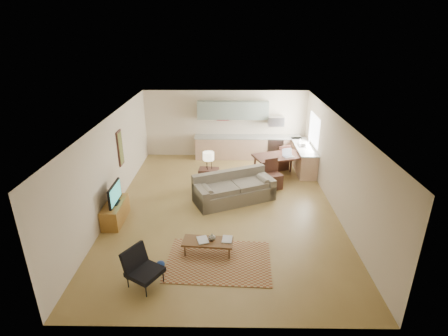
{
  "coord_description": "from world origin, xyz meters",
  "views": [
    {
      "loc": [
        0.12,
        -9.25,
        5.1
      ],
      "look_at": [
        0.0,
        0.3,
        1.15
      ],
      "focal_mm": 28.0,
      "sensor_mm": 36.0,
      "label": 1
    }
  ],
  "objects_px": {
    "sofa": "(234,188)",
    "tv_credenza": "(115,212)",
    "console_table": "(209,179)",
    "dining_table": "(278,167)",
    "coffee_table": "(208,247)",
    "armchair": "(145,269)"
  },
  "relations": [
    {
      "from": "armchair",
      "to": "console_table",
      "type": "relative_size",
      "value": 1.11
    },
    {
      "from": "tv_credenza",
      "to": "console_table",
      "type": "height_order",
      "value": "console_table"
    },
    {
      "from": "sofa",
      "to": "tv_credenza",
      "type": "distance_m",
      "value": 3.55
    },
    {
      "from": "armchair",
      "to": "tv_credenza",
      "type": "xyz_separation_m",
      "value": [
        -1.4,
        2.56,
        -0.13
      ]
    },
    {
      "from": "coffee_table",
      "to": "console_table",
      "type": "bearing_deg",
      "value": 97.63
    },
    {
      "from": "console_table",
      "to": "coffee_table",
      "type": "bearing_deg",
      "value": -82.33
    },
    {
      "from": "sofa",
      "to": "dining_table",
      "type": "height_order",
      "value": "sofa"
    },
    {
      "from": "sofa",
      "to": "dining_table",
      "type": "bearing_deg",
      "value": 24.54
    },
    {
      "from": "coffee_table",
      "to": "console_table",
      "type": "distance_m",
      "value": 3.51
    },
    {
      "from": "console_table",
      "to": "dining_table",
      "type": "bearing_deg",
      "value": 27.81
    },
    {
      "from": "console_table",
      "to": "dining_table",
      "type": "distance_m",
      "value": 2.59
    },
    {
      "from": "armchair",
      "to": "dining_table",
      "type": "height_order",
      "value": "dining_table"
    },
    {
      "from": "armchair",
      "to": "console_table",
      "type": "bearing_deg",
      "value": 18.43
    },
    {
      "from": "coffee_table",
      "to": "tv_credenza",
      "type": "bearing_deg",
      "value": 156.12
    },
    {
      "from": "tv_credenza",
      "to": "console_table",
      "type": "distance_m",
      "value": 3.21
    },
    {
      "from": "coffee_table",
      "to": "armchair",
      "type": "distance_m",
      "value": 1.68
    },
    {
      "from": "console_table",
      "to": "dining_table",
      "type": "xyz_separation_m",
      "value": [
        2.39,
        1.0,
        0.05
      ]
    },
    {
      "from": "sofa",
      "to": "armchair",
      "type": "relative_size",
      "value": 3.08
    },
    {
      "from": "sofa",
      "to": "tv_credenza",
      "type": "xyz_separation_m",
      "value": [
        -3.31,
        -1.27,
        -0.16
      ]
    },
    {
      "from": "tv_credenza",
      "to": "sofa",
      "type": "bearing_deg",
      "value": 20.92
    },
    {
      "from": "dining_table",
      "to": "console_table",
      "type": "bearing_deg",
      "value": -176.19
    },
    {
      "from": "sofa",
      "to": "tv_credenza",
      "type": "relative_size",
      "value": 2.07
    }
  ]
}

